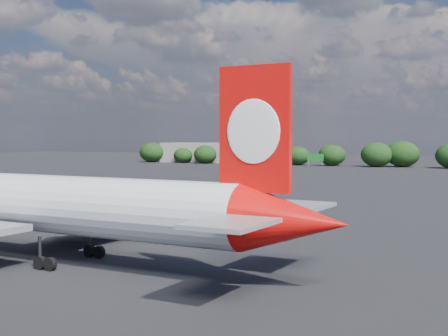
% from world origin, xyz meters
% --- Properties ---
extents(ground, '(500.00, 500.00, 0.00)m').
position_xyz_m(ground, '(0.00, 60.00, 0.00)').
color(ground, black).
rests_on(ground, ground).
extents(qantas_airliner, '(49.51, 47.14, 16.15)m').
position_xyz_m(qantas_airliner, '(5.18, 1.56, 4.92)').
color(qantas_airliner, white).
rests_on(qantas_airliner, ground).
extents(terminal_building, '(42.00, 16.00, 8.00)m').
position_xyz_m(terminal_building, '(-65.00, 192.00, 4.00)').
color(terminal_building, gray).
rests_on(terminal_building, ground).
extents(highway_sign, '(6.00, 0.30, 4.50)m').
position_xyz_m(highway_sign, '(-18.00, 176.00, 3.13)').
color(highway_sign, '#146821').
rests_on(highway_sign, ground).
extents(billboard_yellow, '(5.00, 0.30, 5.50)m').
position_xyz_m(billboard_yellow, '(12.00, 182.00, 3.87)').
color(billboard_yellow, '#F5AB15').
rests_on(billboard_yellow, ground).
extents(horizon_treeline, '(207.48, 16.24, 9.14)m').
position_xyz_m(horizon_treeline, '(15.63, 180.82, 3.97)').
color(horizon_treeline, black).
rests_on(horizon_treeline, ground).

